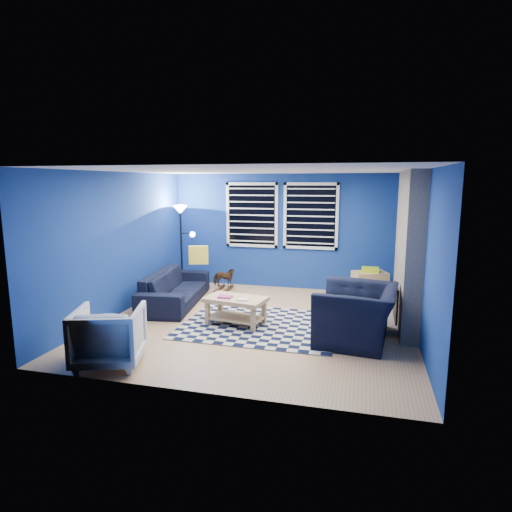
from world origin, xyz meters
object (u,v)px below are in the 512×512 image
at_px(sofa, 175,288).
at_px(rocking_horse, 224,277).
at_px(armchair_big, 357,314).
at_px(floor_lamp, 181,221).
at_px(tv, 406,230).
at_px(armchair_bent, 109,336).
at_px(coffee_table, 236,305).
at_px(cabinet, 370,285).

relative_size(sofa, rocking_horse, 4.25).
relative_size(sofa, armchair_big, 1.72).
relative_size(rocking_horse, floor_lamp, 0.28).
distance_m(tv, floor_lamp, 4.58).
bearing_deg(armchair_bent, floor_lamp, -97.85).
height_order(tv, rocking_horse, tv).
relative_size(coffee_table, floor_lamp, 0.58).
xyz_separation_m(armchair_bent, floor_lamp, (-0.69, 3.86, 1.11)).
bearing_deg(coffee_table, tv, 38.67).
bearing_deg(rocking_horse, armchair_big, -127.79).
height_order(armchair_big, rocking_horse, armchair_big).
xyz_separation_m(sofa, rocking_horse, (0.57, 1.21, -0.03)).
bearing_deg(cabinet, armchair_bent, -149.82).
height_order(sofa, floor_lamp, floor_lamp).
bearing_deg(floor_lamp, rocking_horse, 6.57).
distance_m(sofa, cabinet, 3.86).
distance_m(sofa, floor_lamp, 1.65).
bearing_deg(coffee_table, armchair_bent, -121.30).
bearing_deg(cabinet, tv, -24.13).
xyz_separation_m(armchair_big, cabinet, (0.21, 2.49, -0.13)).
bearing_deg(rocking_horse, sofa, 156.76).
distance_m(armchair_big, armchair_bent, 3.45).
bearing_deg(armchair_big, rocking_horse, -123.68).
height_order(armchair_bent, coffee_table, armchair_bent).
distance_m(sofa, armchair_big, 3.60).
relative_size(armchair_bent, floor_lamp, 0.46).
bearing_deg(sofa, coffee_table, -128.85).
bearing_deg(cabinet, rocking_horse, 161.31).
distance_m(sofa, rocking_horse, 1.34).
relative_size(armchair_big, armchair_bent, 1.50).
bearing_deg(floor_lamp, armchair_big, -31.02).
bearing_deg(cabinet, sofa, 179.17).
bearing_deg(floor_lamp, coffee_table, -47.78).
height_order(armchair_big, armchair_bent, armchair_big).
bearing_deg(armchair_bent, tv, -151.67).
bearing_deg(armchair_big, sofa, -102.59).
height_order(sofa, cabinet, sofa).
bearing_deg(floor_lamp, sofa, -73.29).
relative_size(coffee_table, cabinet, 1.38).
bearing_deg(sofa, armchair_bent, 179.52).
xyz_separation_m(coffee_table, floor_lamp, (-1.81, 2.00, 1.16)).
bearing_deg(sofa, floor_lamp, 8.90).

